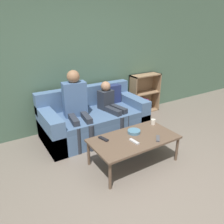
{
  "coord_description": "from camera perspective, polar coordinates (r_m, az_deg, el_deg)",
  "views": [
    {
      "loc": [
        -1.55,
        -1.53,
        1.96
      ],
      "look_at": [
        0.14,
        1.19,
        0.64
      ],
      "focal_mm": 35.0,
      "sensor_mm": 36.0,
      "label": 1
    }
  ],
  "objects": [
    {
      "name": "ground_plane",
      "position": [
        2.93,
        10.58,
        -20.02
      ],
      "size": [
        22.0,
        22.0,
        0.0
      ],
      "primitive_type": "plane",
      "color": "#70665B"
    },
    {
      "name": "person_adult",
      "position": [
        3.69,
        -9.36,
        2.54
      ],
      "size": [
        0.43,
        0.68,
        1.24
      ],
      "rotation": [
        0.0,
        0.0,
        -0.14
      ],
      "color": "#282D38",
      "rests_on": "ground_plane"
    },
    {
      "name": "coffee_table",
      "position": [
        3.19,
        5.75,
        -7.26
      ],
      "size": [
        1.26,
        0.68,
        0.42
      ],
      "color": "brown",
      "rests_on": "ground_plane"
    },
    {
      "name": "couch",
      "position": [
        4.06,
        -4.68,
        -1.93
      ],
      "size": [
        1.87,
        0.94,
        0.84
      ],
      "color": "#4C6B93",
      "rests_on": "ground_plane"
    },
    {
      "name": "tv_remote_0",
      "position": [
        3.12,
        -2.25,
        -7.01
      ],
      "size": [
        0.09,
        0.18,
        0.02
      ],
      "rotation": [
        0.0,
        0.0,
        0.26
      ],
      "color": "black",
      "rests_on": "coffee_table"
    },
    {
      "name": "bookshelf",
      "position": [
        5.11,
        7.94,
        3.88
      ],
      "size": [
        0.71,
        0.28,
        0.88
      ],
      "color": "#8E7051",
      "rests_on": "ground_plane"
    },
    {
      "name": "snack_bowl",
      "position": [
        3.3,
        5.77,
        -5.12
      ],
      "size": [
        0.19,
        0.19,
        0.05
      ],
      "color": "teal",
      "rests_on": "coffee_table"
    },
    {
      "name": "tv_remote_1",
      "position": [
        3.19,
        11.9,
        -6.78
      ],
      "size": [
        0.15,
        0.16,
        0.02
      ],
      "rotation": [
        0.0,
        0.0,
        -0.75
      ],
      "color": "#47474C",
      "rests_on": "coffee_table"
    },
    {
      "name": "cup_near",
      "position": [
        3.6,
        10.7,
        -2.55
      ],
      "size": [
        0.07,
        0.07,
        0.09
      ],
      "color": "silver",
      "rests_on": "coffee_table"
    },
    {
      "name": "person_child",
      "position": [
        3.97,
        -0.26,
        1.89
      ],
      "size": [
        0.35,
        0.67,
        0.97
      ],
      "rotation": [
        0.0,
        0.0,
        0.18
      ],
      "color": "#282D38",
      "rests_on": "ground_plane"
    },
    {
      "name": "wall_back",
      "position": [
        4.21,
        -10.16,
        13.11
      ],
      "size": [
        12.0,
        0.06,
        2.6
      ],
      "color": "#4C6B56",
      "rests_on": "ground_plane"
    },
    {
      "name": "tv_remote_2",
      "position": [
        3.06,
        5.81,
        -7.69
      ],
      "size": [
        0.06,
        0.17,
        0.02
      ],
      "rotation": [
        0.0,
        0.0,
        0.08
      ],
      "color": "#B7B7BC",
      "rests_on": "coffee_table"
    }
  ]
}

